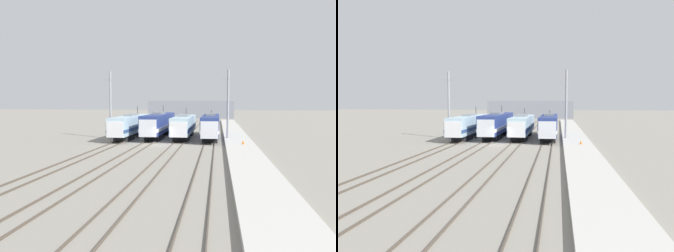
% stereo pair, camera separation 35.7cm
% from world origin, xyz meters
% --- Properties ---
extents(ground_plane, '(400.00, 400.00, 0.00)m').
position_xyz_m(ground_plane, '(0.00, 0.00, 0.00)').
color(ground_plane, gray).
extents(rail_pair_far_left, '(1.51, 120.00, 0.15)m').
position_xyz_m(rail_pair_far_left, '(-6.78, 0.00, 0.07)').
color(rail_pair_far_left, '#4C4238').
rests_on(rail_pair_far_left, ground_plane).
extents(rail_pair_center_left, '(1.51, 120.00, 0.15)m').
position_xyz_m(rail_pair_center_left, '(-2.26, 0.00, 0.07)').
color(rail_pair_center_left, '#4C4238').
rests_on(rail_pair_center_left, ground_plane).
extents(rail_pair_center_right, '(1.51, 120.00, 0.15)m').
position_xyz_m(rail_pair_center_right, '(2.26, 0.00, 0.07)').
color(rail_pair_center_right, '#4C4238').
rests_on(rail_pair_center_right, ground_plane).
extents(rail_pair_far_right, '(1.51, 120.00, 0.15)m').
position_xyz_m(rail_pair_far_right, '(6.78, 0.00, 0.07)').
color(rail_pair_far_right, '#4C4238').
rests_on(rail_pair_far_right, ground_plane).
extents(locomotive_far_left, '(2.79, 18.89, 5.30)m').
position_xyz_m(locomotive_far_left, '(-6.78, 8.17, 2.11)').
color(locomotive_far_left, '#232326').
rests_on(locomotive_far_left, ground_plane).
extents(locomotive_center_left, '(2.90, 19.44, 5.41)m').
position_xyz_m(locomotive_center_left, '(-2.26, 10.03, 2.22)').
color(locomotive_center_left, black).
rests_on(locomotive_center_left, ground_plane).
extents(locomotive_center_right, '(2.86, 16.68, 5.01)m').
position_xyz_m(locomotive_center_right, '(2.26, 8.70, 2.07)').
color(locomotive_center_right, '#232326').
rests_on(locomotive_center_right, ground_plane).
extents(locomotive_far_right, '(2.76, 18.23, 4.66)m').
position_xyz_m(locomotive_far_right, '(6.78, 8.46, 2.16)').
color(locomotive_far_right, black).
rests_on(locomotive_far_right, ground_plane).
extents(catenary_tower_left, '(2.23, 0.35, 11.12)m').
position_xyz_m(catenary_tower_left, '(-9.67, 6.08, 5.73)').
color(catenary_tower_left, gray).
rests_on(catenary_tower_left, ground_plane).
extents(catenary_tower_right, '(2.23, 0.35, 11.12)m').
position_xyz_m(catenary_tower_right, '(9.49, 6.08, 5.73)').
color(catenary_tower_right, gray).
rests_on(catenary_tower_right, ground_plane).
extents(platform, '(4.00, 120.00, 0.42)m').
position_xyz_m(platform, '(10.98, 0.00, 0.21)').
color(platform, '#B7B5AD').
rests_on(platform, ground_plane).
extents(traffic_cone, '(0.36, 0.36, 0.57)m').
position_xyz_m(traffic_cone, '(11.35, -1.32, 0.71)').
color(traffic_cone, orange).
rests_on(traffic_cone, platform).
extents(depot_building, '(31.93, 9.52, 6.45)m').
position_xyz_m(depot_building, '(-2.21, 79.47, 3.22)').
color(depot_building, gray).
rests_on(depot_building, ground_plane).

